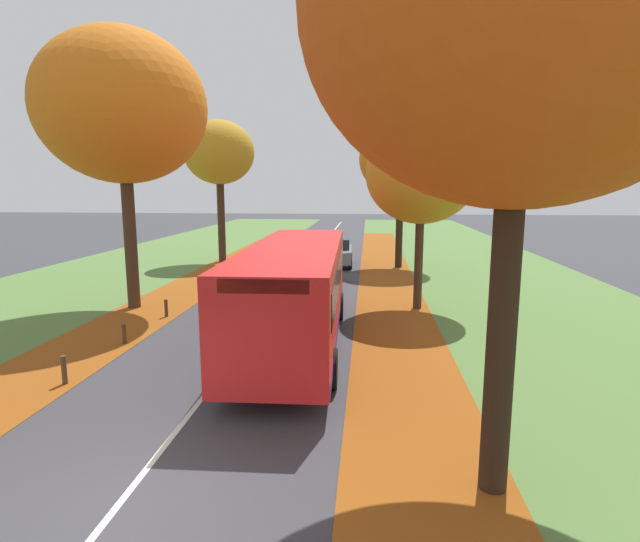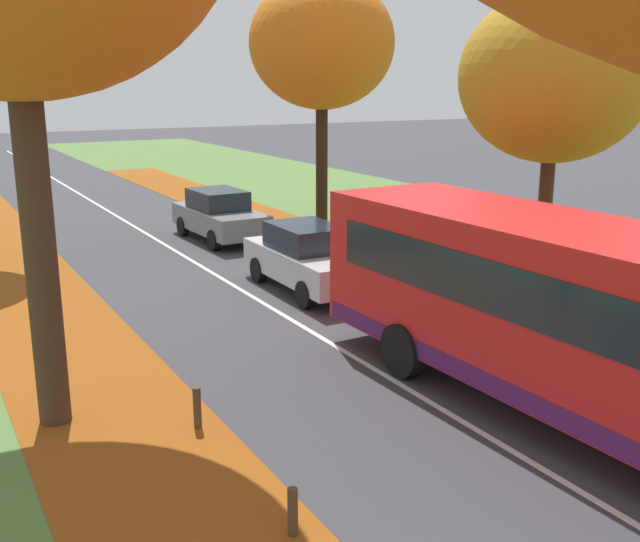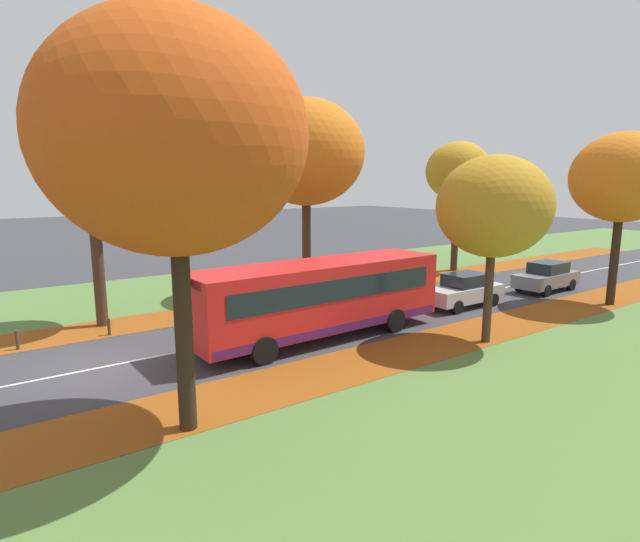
{
  "view_description": "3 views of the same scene",
  "coord_description": "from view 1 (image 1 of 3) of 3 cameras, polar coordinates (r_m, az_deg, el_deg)",
  "views": [
    {
      "loc": [
        3.61,
        -6.31,
        4.64
      ],
      "look_at": [
        1.98,
        10.63,
        1.76
      ],
      "focal_mm": 28.0,
      "sensor_mm": 36.0,
      "label": 1
    },
    {
      "loc": [
        -7.01,
        0.71,
        5.05
      ],
      "look_at": [
        0.23,
        13.62,
        1.26
      ],
      "focal_mm": 42.0,
      "sensor_mm": 36.0,
      "label": 2
    },
    {
      "loc": [
        16.85,
        -2.87,
        6.01
      ],
      "look_at": [
        0.29,
        8.72,
        2.38
      ],
      "focal_mm": 28.0,
      "sensor_mm": 36.0,
      "label": 3
    }
  ],
  "objects": [
    {
      "name": "leaf_litter_left",
      "position": [
        22.39,
        -16.15,
        -2.71
      ],
      "size": [
        2.8,
        60.0,
        0.0
      ],
      "primitive_type": "cube",
      "color": "#8C4714",
      "rests_on": "grass_verge_left"
    },
    {
      "name": "road_centre_line",
      "position": [
        26.96,
        -2.27,
        -0.3
      ],
      "size": [
        0.12,
        80.0,
        0.01
      ],
      "primitive_type": "cube",
      "color": "silver",
      "rests_on": "ground"
    },
    {
      "name": "tree_left_mid",
      "position": [
        31.63,
        -11.46,
        13.04
      ],
      "size": [
        4.26,
        4.26,
        8.61
      ],
      "color": "#382619",
      "rests_on": "ground"
    },
    {
      "name": "car_grey_following",
      "position": [
        29.66,
        1.97,
        2.19
      ],
      "size": [
        1.88,
        4.25,
        1.62
      ],
      "color": "slate",
      "rests_on": "ground"
    },
    {
      "name": "ground_plane",
      "position": [
        8.63,
        -22.24,
        -23.72
      ],
      "size": [
        160.0,
        160.0,
        0.0
      ],
      "primitive_type": "plane",
      "color": "#38383D"
    },
    {
      "name": "tree_right_nearest",
      "position": [
        7.96,
        22.12,
        26.23
      ],
      "size": [
        6.02,
        6.02,
        9.74
      ],
      "color": "black",
      "rests_on": "ground"
    },
    {
      "name": "leaf_litter_right",
      "position": [
        20.86,
        8.1,
        -3.32
      ],
      "size": [
        2.8,
        60.0,
        0.0
      ],
      "primitive_type": "cube",
      "color": "#8C4714",
      "rests_on": "grass_verge_right"
    },
    {
      "name": "tree_right_mid",
      "position": [
        29.11,
        9.25,
        12.52
      ],
      "size": [
        4.73,
        4.73,
        8.34
      ],
      "color": "black",
      "rests_on": "ground"
    },
    {
      "name": "grass_verge_right",
      "position": [
        27.29,
        17.24,
        -0.6
      ],
      "size": [
        12.0,
        90.0,
        0.01
      ],
      "primitive_type": "cube",
      "color": "#517538",
      "rests_on": "ground"
    },
    {
      "name": "tree_right_near",
      "position": [
        19.16,
        11.52,
        10.79
      ],
      "size": [
        4.13,
        4.13,
        6.98
      ],
      "color": "#422D1E",
      "rests_on": "ground"
    },
    {
      "name": "tree_left_near",
      "position": [
        20.44,
        -21.69,
        16.95
      ],
      "size": [
        6.13,
        6.13,
        10.27
      ],
      "color": "#422D1E",
      "rests_on": "ground"
    },
    {
      "name": "car_silver_lead",
      "position": [
        23.15,
        0.14,
        0.09
      ],
      "size": [
        1.82,
        4.22,
        1.62
      ],
      "color": "#B7BABF",
      "rests_on": "ground"
    },
    {
      "name": "bollard_fifth",
      "position": [
        18.83,
        -17.17,
        -4.08
      ],
      "size": [
        0.12,
        0.12,
        0.65
      ],
      "primitive_type": "cylinder",
      "color": "#4C3823",
      "rests_on": "ground"
    },
    {
      "name": "bus",
      "position": [
        14.61,
        -2.81,
        -2.01
      ],
      "size": [
        2.87,
        10.47,
        2.98
      ],
      "color": "red",
      "rests_on": "ground"
    },
    {
      "name": "bollard_fourth",
      "position": [
        16.11,
        -21.48,
        -6.72
      ],
      "size": [
        0.12,
        0.12,
        0.59
      ],
      "primitive_type": "cylinder",
      "color": "#4C3823",
      "rests_on": "ground"
    },
    {
      "name": "grass_verge_left",
      "position": [
        29.63,
        -20.18,
        0.02
      ],
      "size": [
        12.0,
        90.0,
        0.01
      ],
      "primitive_type": "cube",
      "color": "#517538",
      "rests_on": "ground"
    },
    {
      "name": "bollard_third",
      "position": [
        13.49,
        -27.2,
        -10.05
      ],
      "size": [
        0.12,
        0.12,
        0.7
      ],
      "primitive_type": "cylinder",
      "color": "#4C3823",
      "rests_on": "ground"
    }
  ]
}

